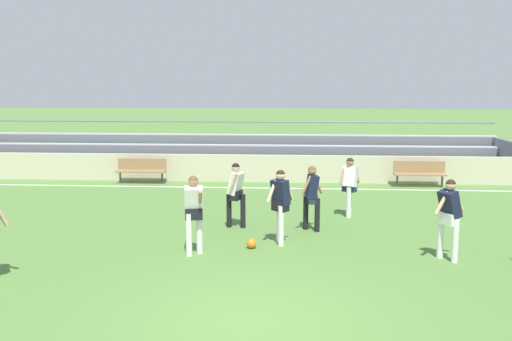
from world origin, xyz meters
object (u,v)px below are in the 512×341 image
at_px(player_dark_dropping_back, 312,192).
at_px(bench_near_wall_gap, 141,168).
at_px(bench_near_bin, 419,171).
at_px(player_white_deep_cover, 194,208).
at_px(player_white_on_ball, 236,190).
at_px(player_dark_challenging, 449,212).
at_px(soccer_ball, 251,243).
at_px(player_dark_wide_left, 280,200).
at_px(player_white_wide_right, 350,182).
at_px(bleacher_stand, 231,153).

bearing_deg(player_dark_dropping_back, bench_near_wall_gap, 133.78).
bearing_deg(bench_near_bin, player_white_deep_cover, -127.65).
relative_size(player_white_on_ball, player_dark_challenging, 0.98).
bearing_deg(soccer_ball, player_dark_wide_left, 31.45).
relative_size(player_dark_wide_left, player_dark_challenging, 1.01).
relative_size(player_dark_wide_left, player_white_wide_right, 1.04).
relative_size(player_white_deep_cover, soccer_ball, 7.71).
distance_m(bench_near_bin, player_dark_challenging, 8.56).
bearing_deg(player_dark_wide_left, soccer_ball, -148.55).
distance_m(bleacher_stand, player_white_deep_cover, 10.91).
bearing_deg(player_dark_dropping_back, player_white_on_ball, 175.01).
height_order(bench_near_bin, player_dark_dropping_back, player_dark_dropping_back).
relative_size(player_dark_dropping_back, soccer_ball, 7.35).
bearing_deg(player_dark_challenging, bench_near_wall_gap, 135.96).
height_order(player_dark_wide_left, player_dark_challenging, player_dark_wide_left).
distance_m(player_white_wide_right, player_dark_challenging, 4.05).
distance_m(player_dark_wide_left, player_dark_dropping_back, 1.45).
bearing_deg(bleacher_stand, bench_near_wall_gap, -140.94).
bearing_deg(bleacher_stand, bench_near_bin, -19.37).
height_order(bench_near_wall_gap, player_dark_wide_left, player_dark_wide_left).
height_order(player_white_deep_cover, soccer_ball, player_white_deep_cover).
xyz_separation_m(bench_near_wall_gap, soccer_ball, (4.66, -7.91, -0.44)).
height_order(bench_near_bin, player_dark_wide_left, player_dark_wide_left).
distance_m(bleacher_stand, soccer_ball, 10.52).
relative_size(bench_near_wall_gap, soccer_ball, 8.18).
bearing_deg(player_dark_challenging, bench_near_bin, 81.42).
distance_m(bleacher_stand, player_dark_challenging, 12.31).
distance_m(bleacher_stand, player_dark_dropping_back, 9.24).
relative_size(bench_near_bin, bench_near_wall_gap, 1.00).
bearing_deg(player_white_on_ball, player_dark_dropping_back, -4.99).
bearing_deg(player_white_deep_cover, player_dark_dropping_back, 40.54).
bearing_deg(soccer_ball, bench_near_bin, 55.95).
xyz_separation_m(player_white_on_ball, player_dark_challenging, (4.60, -2.33, 0.03)).
bearing_deg(bench_near_bin, player_white_wide_right, -121.58).
bearing_deg(player_white_deep_cover, bench_near_wall_gap, 112.47).
xyz_separation_m(bench_near_bin, player_dark_wide_left, (-4.73, -7.53, 0.47)).
height_order(bench_near_wall_gap, player_dark_challenging, player_dark_challenging).
relative_size(bench_near_bin, player_dark_challenging, 1.07).
bearing_deg(player_dark_dropping_back, bleacher_stand, 108.93).
bearing_deg(player_dark_challenging, player_white_wide_right, 114.01).
distance_m(player_dark_wide_left, soccer_ball, 1.16).
height_order(bleacher_stand, player_white_deep_cover, bleacher_stand).
bearing_deg(player_white_wide_right, player_white_deep_cover, -134.21).
distance_m(player_white_on_ball, soccer_ball, 2.06).
xyz_separation_m(bench_near_bin, player_white_deep_cover, (-6.52, -8.45, 0.47)).
xyz_separation_m(bleacher_stand, player_dark_challenging, (5.71, -10.90, 0.16)).
height_order(bench_near_wall_gap, soccer_ball, bench_near_wall_gap).
relative_size(bench_near_bin, player_white_deep_cover, 1.06).
relative_size(player_white_wide_right, player_dark_dropping_back, 1.01).
relative_size(bench_near_bin, player_dark_wide_left, 1.06).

